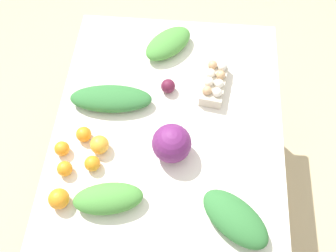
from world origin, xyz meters
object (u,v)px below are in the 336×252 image
orange_1 (65,169)px  greens_bunch_dandelion (235,219)px  egg_carton (214,82)px  orange_4 (59,199)px  orange_0 (62,149)px  orange_2 (84,134)px  orange_5 (99,145)px  cabbage_purple (172,143)px  orange_3 (92,163)px  greens_bunch_beet_tops (111,99)px  greens_bunch_chard (168,43)px  beet_root (168,86)px  greens_bunch_kale (108,199)px

orange_1 → greens_bunch_dandelion: bearing=-102.4°
egg_carton → orange_4: egg_carton is taller
greens_bunch_dandelion → orange_4: greens_bunch_dandelion is taller
orange_0 → orange_4: bearing=-169.7°
orange_2 → orange_5: (-0.05, -0.08, 0.01)m
cabbage_purple → orange_5: (-0.01, 0.31, -0.04)m
orange_2 → orange_5: orange_5 is taller
orange_2 → orange_3: size_ratio=1.01×
orange_2 → orange_3: same height
egg_carton → orange_1: egg_carton is taller
greens_bunch_beet_tops → orange_1: 0.38m
cabbage_purple → greens_bunch_chard: size_ratio=0.62×
greens_bunch_beet_tops → greens_bunch_dandelion: size_ratio=1.27×
greens_bunch_beet_tops → orange_4: 0.50m
cabbage_purple → orange_2: (0.04, 0.39, -0.05)m
greens_bunch_dandelion → beet_root: bearing=27.1°
greens_bunch_kale → orange_0: 0.31m
greens_bunch_kale → orange_2: 0.32m
orange_0 → orange_5: bearing=-80.0°
orange_4 → beet_root: bearing=-33.4°
orange_1 → orange_2: (0.16, -0.05, 0.00)m
egg_carton → orange_1: 0.77m
greens_bunch_beet_tops → orange_2: bearing=154.5°
greens_bunch_kale → greens_bunch_beet_tops: size_ratio=0.74×
greens_bunch_chard → orange_4: bearing=156.5°
greens_bunch_dandelion → greens_bunch_chard: bearing=21.1°
orange_2 → orange_4: size_ratio=0.81×
orange_1 → orange_3: orange_3 is taller
greens_bunch_chard → beet_root: size_ratio=3.97×
cabbage_purple → orange_1: 0.45m
orange_0 → orange_4: orange_4 is taller
cabbage_purple → orange_1: (-0.13, 0.43, -0.05)m
egg_carton → greens_bunch_kale: 0.72m
greens_bunch_beet_tops → beet_root: (0.10, -0.25, -0.01)m
cabbage_purple → orange_4: bearing=121.5°
cabbage_purple → orange_3: bearing=106.6°
greens_bunch_kale → greens_bunch_chard: 0.83m
greens_bunch_beet_tops → orange_0: size_ratio=5.84×
orange_2 → orange_5: size_ratio=0.83×
greens_bunch_beet_tops → greens_bunch_dandelion: 0.76m
egg_carton → greens_bunch_dandelion: same height
greens_bunch_beet_tops → orange_2: size_ratio=5.56×
cabbage_purple → orange_1: size_ratio=2.57×
greens_bunch_kale → orange_5: size_ratio=3.41×
orange_1 → orange_3: 0.11m
beet_root → orange_2: bearing=129.6°
orange_0 → orange_1: (-0.09, -0.03, 0.00)m
greens_bunch_kale → orange_0: size_ratio=4.31×
greens_bunch_beet_tops → greens_bunch_chard: 0.42m
orange_0 → cabbage_purple: bearing=-85.2°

